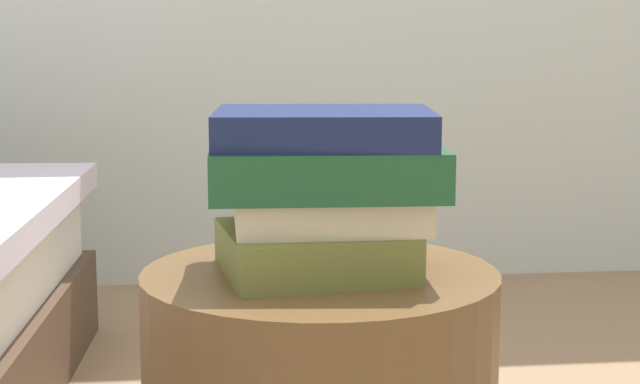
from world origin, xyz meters
name	(u,v)px	position (x,y,z in m)	size (l,w,h in m)	color
book_olive	(315,251)	(-0.01, -0.01, 0.54)	(0.23, 0.21, 0.06)	olive
book_cream	(330,211)	(0.01, -0.01, 0.59)	(0.24, 0.16, 0.04)	beige
book_forest	(326,169)	(0.01, 0.00, 0.64)	(0.29, 0.21, 0.06)	#1E512D
book_navy	(324,128)	(0.01, 0.00, 0.70)	(0.27, 0.20, 0.05)	#19234C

